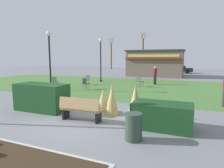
# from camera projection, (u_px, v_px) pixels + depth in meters

# --- Properties ---
(ground_plane) EXTENTS (80.00, 80.00, 0.00)m
(ground_plane) POSITION_uv_depth(u_px,v_px,m) (80.00, 119.00, 7.79)
(ground_plane) COLOR slate
(lawn_patch) EXTENTS (36.00, 12.00, 0.01)m
(lawn_patch) POSITION_uv_depth(u_px,v_px,m) (139.00, 87.00, 16.37)
(lawn_patch) COLOR #4C7A38
(lawn_patch) RESTS_ON ground_plane
(park_bench) EXTENTS (1.72, 0.60, 0.95)m
(park_bench) POSITION_uv_depth(u_px,v_px,m) (81.00, 109.00, 7.51)
(park_bench) COLOR tan
(park_bench) RESTS_ON ground_plane
(hedge_left) EXTENTS (2.49, 1.10, 1.26)m
(hedge_left) POSITION_uv_depth(u_px,v_px,m) (42.00, 97.00, 9.04)
(hedge_left) COLOR #19421E
(hedge_left) RESTS_ON ground_plane
(hedge_right) EXTENTS (2.05, 1.10, 0.90)m
(hedge_right) POSITION_uv_depth(u_px,v_px,m) (162.00, 116.00, 6.76)
(hedge_right) COLOR #19421E
(hedge_right) RESTS_ON ground_plane
(ornamental_grass_behind_left) EXTENTS (0.64, 0.64, 1.10)m
(ornamental_grass_behind_left) POSITION_uv_depth(u_px,v_px,m) (103.00, 101.00, 8.57)
(ornamental_grass_behind_left) COLOR tan
(ornamental_grass_behind_left) RESTS_ON ground_plane
(ornamental_grass_behind_right) EXTENTS (0.63, 0.63, 1.31)m
(ornamental_grass_behind_right) POSITION_uv_depth(u_px,v_px,m) (112.00, 100.00, 8.36)
(ornamental_grass_behind_right) COLOR tan
(ornamental_grass_behind_right) RESTS_ON ground_plane
(ornamental_grass_behind_center) EXTENTS (0.69, 0.69, 1.35)m
(ornamental_grass_behind_center) POSITION_uv_depth(u_px,v_px,m) (135.00, 102.00, 7.89)
(ornamental_grass_behind_center) COLOR tan
(ornamental_grass_behind_center) RESTS_ON ground_plane
(ornamental_grass_behind_far) EXTENTS (0.63, 0.63, 0.92)m
(ornamental_grass_behind_far) POSITION_uv_depth(u_px,v_px,m) (137.00, 103.00, 8.63)
(ornamental_grass_behind_far) COLOR tan
(ornamental_grass_behind_far) RESTS_ON ground_plane
(lamppost_mid) EXTENTS (0.36, 0.36, 4.42)m
(lamppost_mid) POSITION_uv_depth(u_px,v_px,m) (50.00, 54.00, 14.25)
(lamppost_mid) COLOR black
(lamppost_mid) RESTS_ON ground_plane
(lamppost_far) EXTENTS (0.36, 0.36, 4.42)m
(lamppost_far) POSITION_uv_depth(u_px,v_px,m) (101.00, 55.00, 19.67)
(lamppost_far) COLOR black
(lamppost_far) RESTS_ON ground_plane
(trash_bin) EXTENTS (0.52, 0.52, 0.83)m
(trash_bin) POSITION_uv_depth(u_px,v_px,m) (134.00, 127.00, 5.76)
(trash_bin) COLOR #2D4233
(trash_bin) RESTS_ON ground_plane
(food_kiosk) EXTENTS (7.36, 4.61, 3.47)m
(food_kiosk) POSITION_uv_depth(u_px,v_px,m) (155.00, 63.00, 25.81)
(food_kiosk) COLOR #6B5B4C
(food_kiosk) RESTS_ON ground_plane
(cafe_chair_west) EXTENTS (0.57, 0.57, 0.89)m
(cafe_chair_west) POSITION_uv_depth(u_px,v_px,m) (139.00, 81.00, 16.33)
(cafe_chair_west) COLOR #4C5156
(cafe_chair_west) RESTS_ON ground_plane
(cafe_chair_east) EXTENTS (0.44, 0.44, 0.89)m
(cafe_chair_east) POSITION_uv_depth(u_px,v_px,m) (55.00, 81.00, 16.05)
(cafe_chair_east) COLOR #4C5156
(cafe_chair_east) RESTS_ON ground_plane
(cafe_chair_center) EXTENTS (0.50, 0.50, 0.89)m
(cafe_chair_center) POSITION_uv_depth(u_px,v_px,m) (85.00, 83.00, 15.03)
(cafe_chair_center) COLOR #4C5156
(cafe_chair_center) RESTS_ON ground_plane
(cafe_chair_north) EXTENTS (0.54, 0.54, 0.89)m
(cafe_chair_north) POSITION_uv_depth(u_px,v_px,m) (87.00, 79.00, 17.52)
(cafe_chair_north) COLOR #4C5156
(cafe_chair_north) RESTS_ON ground_plane
(person_strolling) EXTENTS (0.34, 0.34, 1.69)m
(person_strolling) POSITION_uv_depth(u_px,v_px,m) (155.00, 75.00, 17.76)
(person_strolling) COLOR #23232D
(person_strolling) RESTS_ON ground_plane
(parked_car_west_slot) EXTENTS (4.20, 2.07, 1.20)m
(parked_car_west_slot) POSITION_uv_depth(u_px,v_px,m) (146.00, 68.00, 33.20)
(parked_car_west_slot) COLOR #B7BABF
(parked_car_west_slot) RESTS_ON ground_plane
(parked_car_center_slot) EXTENTS (4.36, 2.37, 1.20)m
(parked_car_center_slot) POSITION_uv_depth(u_px,v_px,m) (178.00, 69.00, 31.20)
(parked_car_center_slot) COLOR black
(parked_car_center_slot) RESTS_ON ground_plane
(tree_left_bg) EXTENTS (0.91, 0.96, 7.16)m
(tree_left_bg) POSITION_uv_depth(u_px,v_px,m) (143.00, 54.00, 36.64)
(tree_left_bg) COLOR brown
(tree_left_bg) RESTS_ON ground_plane
(tree_right_bg) EXTENTS (0.91, 0.96, 6.64)m
(tree_right_bg) POSITION_uv_depth(u_px,v_px,m) (111.00, 55.00, 42.37)
(tree_right_bg) COLOR brown
(tree_right_bg) RESTS_ON ground_plane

